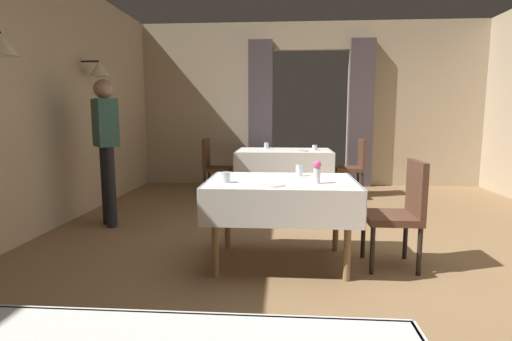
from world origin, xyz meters
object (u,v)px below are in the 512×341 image
object	(u,v)px
flower_vase_mid	(317,171)
person_waiter_by_doorway	(106,140)
glass_far_a	(266,146)
dining_table_far	(284,156)
plate_far_b	(302,151)
glass_mid_b	(226,177)
glass_far_c	(315,148)
glass_mid_d	(299,170)
plate_mid_c	(272,185)
chair_far_right	(354,164)
chair_far_left	(213,164)
chair_mid_right	(401,209)
dining_table_mid	(281,192)

from	to	relation	value
flower_vase_mid	person_waiter_by_doorway	size ratio (longest dim) A/B	0.11
flower_vase_mid	glass_far_a	size ratio (longest dim) A/B	1.92
dining_table_far	plate_far_b	xyz separation A→B (m)	(0.29, -0.20, 0.10)
glass_mid_b	glass_far_c	world-z (taller)	glass_mid_b
glass_far_a	glass_far_c	xyz separation A→B (m)	(0.80, -0.26, -0.01)
glass_mid_d	plate_far_b	bearing A→B (deg)	86.83
plate_mid_c	chair_far_right	bearing A→B (deg)	69.92
plate_far_b	flower_vase_mid	bearing A→B (deg)	-90.24
chair_far_left	glass_far_c	size ratio (longest dim) A/B	11.25
chair_far_left	plate_mid_c	size ratio (longest dim) A/B	4.56
glass_mid_d	glass_far_a	bearing A→B (deg)	98.19
plate_mid_c	person_waiter_by_doorway	bearing A→B (deg)	145.71
dining_table_far	glass_mid_b	distance (m)	3.23
chair_mid_right	glass_mid_b	distance (m)	1.53
flower_vase_mid	chair_far_right	bearing A→B (deg)	75.00
dining_table_mid	glass_mid_d	world-z (taller)	glass_mid_d
dining_table_far	glass_far_a	world-z (taller)	glass_far_a
chair_mid_right	glass_far_a	world-z (taller)	chair_mid_right
dining_table_far	glass_mid_d	bearing A→B (deg)	-87.01
plate_mid_c	person_waiter_by_doorway	xyz separation A→B (m)	(-1.98, 1.35, 0.27)
glass_mid_b	chair_far_left	bearing A→B (deg)	102.23
dining_table_mid	chair_far_right	distance (m)	3.34
chair_mid_right	plate_mid_c	bearing A→B (deg)	-166.23
chair_mid_right	chair_far_right	xyz separation A→B (m)	(0.14, 3.14, 0.00)
dining_table_far	chair_far_right	world-z (taller)	chair_far_right
glass_mid_b	plate_mid_c	bearing A→B (deg)	-16.63
chair_far_right	glass_far_c	bearing A→B (deg)	-173.48
flower_vase_mid	glass_far_a	distance (m)	3.51
dining_table_far	glass_far_a	bearing A→B (deg)	136.10
chair_mid_right	person_waiter_by_doorway	world-z (taller)	person_waiter_by_doorway
dining_table_far	glass_mid_b	size ratio (longest dim) A/B	17.19
glass_mid_d	glass_mid_b	bearing A→B (deg)	-147.61
dining_table_mid	flower_vase_mid	distance (m)	0.39
dining_table_far	flower_vase_mid	world-z (taller)	flower_vase_mid
glass_mid_b	glass_mid_d	size ratio (longest dim) A/B	0.83
chair_far_left	glass_far_c	world-z (taller)	chair_far_left
plate_mid_c	chair_far_left	bearing A→B (deg)	108.22
dining_table_mid	glass_far_c	xyz separation A→B (m)	(0.52, 3.05, 0.14)
glass_mid_b	dining_table_far	bearing A→B (deg)	81.45
chair_mid_right	person_waiter_by_doorway	distance (m)	3.31
glass_mid_b	chair_far_right	bearing A→B (deg)	63.58
chair_far_right	dining_table_far	bearing A→B (deg)	-174.92
chair_mid_right	chair_far_left	distance (m)	3.68
chair_mid_right	chair_far_left	world-z (taller)	same
chair_mid_right	person_waiter_by_doorway	size ratio (longest dim) A/B	0.54
flower_vase_mid	plate_far_b	bearing A→B (deg)	89.76
chair_mid_right	plate_mid_c	world-z (taller)	chair_mid_right
glass_mid_d	plate_far_b	xyz separation A→B (m)	(0.14, 2.59, -0.05)
flower_vase_mid	glass_far_a	xyz separation A→B (m)	(-0.57, 3.46, -0.05)
chair_mid_right	chair_far_right	size ratio (longest dim) A/B	1.00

